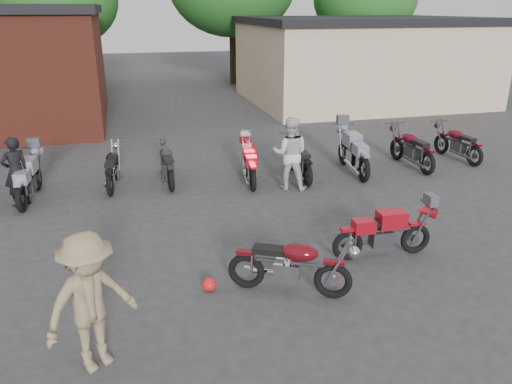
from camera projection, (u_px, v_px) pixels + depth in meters
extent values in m
plane|color=#303032|center=(286.00, 281.00, 8.09)|extent=(90.00, 90.00, 0.00)
cube|color=tan|center=(360.00, 63.00, 23.13)|extent=(10.00, 8.00, 3.50)
ellipsoid|color=red|center=(209.00, 285.00, 7.79)|extent=(0.27, 0.27, 0.21)
imported|color=black|center=(16.00, 172.00, 10.95)|extent=(0.68, 0.60, 1.57)
imported|color=silver|center=(290.00, 154.00, 11.93)|extent=(1.05, 0.95, 1.77)
imported|color=#887554|center=(91.00, 303.00, 5.89)|extent=(1.34, 1.15, 1.79)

